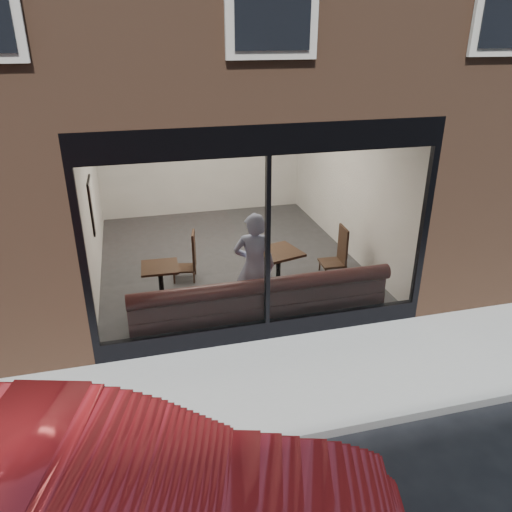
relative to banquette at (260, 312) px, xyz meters
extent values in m
plane|color=black|center=(0.00, -2.45, -0.23)|extent=(120.00, 120.00, 0.00)
cube|color=gray|center=(0.00, -1.45, -0.22)|extent=(40.00, 2.00, 0.01)
cube|color=gray|center=(0.00, -2.50, -0.17)|extent=(40.00, 0.10, 0.12)
cube|color=brown|center=(-3.75, 5.55, 1.38)|extent=(2.50, 12.00, 3.20)
cube|color=brown|center=(3.75, 5.55, 1.38)|extent=(2.50, 12.00, 3.20)
cube|color=brown|center=(0.00, 8.55, 1.38)|extent=(5.00, 6.00, 3.20)
plane|color=#2D2D30|center=(0.00, 2.55, -0.21)|extent=(6.00, 6.00, 0.00)
plane|color=white|center=(0.00, 2.55, 2.97)|extent=(6.00, 6.00, 0.00)
plane|color=silver|center=(0.00, 5.54, 1.37)|extent=(5.00, 0.00, 5.00)
plane|color=silver|center=(-2.49, 2.55, 1.37)|extent=(0.00, 6.00, 6.00)
plane|color=silver|center=(2.49, 2.55, 1.37)|extent=(0.00, 6.00, 6.00)
cube|color=black|center=(0.00, -0.40, -0.08)|extent=(5.00, 0.10, 0.30)
cube|color=black|center=(0.00, -0.40, 2.77)|extent=(5.00, 0.10, 0.40)
cube|color=black|center=(0.00, -0.40, 1.32)|extent=(0.06, 0.10, 2.50)
plane|color=white|center=(0.00, -0.43, 1.33)|extent=(4.80, 0.00, 4.80)
cube|color=#331214|center=(0.00, 0.00, 0.00)|extent=(4.00, 0.55, 0.45)
imported|color=#A2ACD6|center=(-0.02, 0.28, 0.66)|extent=(0.74, 0.58, 1.78)
cube|color=black|center=(-1.44, 0.95, 0.52)|extent=(0.62, 0.62, 0.04)
cube|color=black|center=(0.62, 1.04, 0.52)|extent=(0.86, 0.86, 0.05)
cube|color=black|center=(-0.95, 1.86, 0.01)|extent=(0.43, 0.43, 0.03)
cube|color=black|center=(1.79, 1.38, 0.01)|extent=(0.47, 0.47, 0.04)
cube|color=white|center=(-2.45, 2.43, 1.19)|extent=(0.02, 0.67, 0.89)
camera|label=1|loc=(-1.76, -6.54, 4.04)|focal=35.00mm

